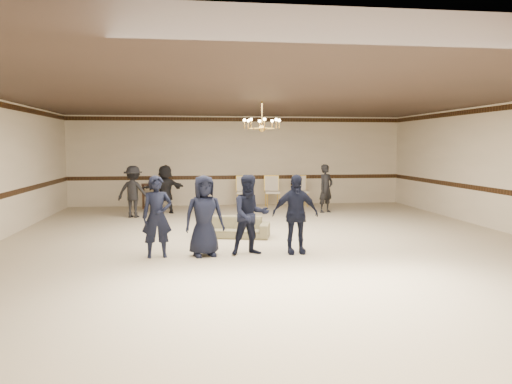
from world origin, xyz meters
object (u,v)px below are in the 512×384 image
Objects in this scene: banquet_chair_left at (244,192)px; settee at (234,227)px; adult_mid at (165,189)px; chandelier at (262,115)px; adult_right at (326,189)px; boy_d at (295,214)px; banquet_chair_right at (301,191)px; adult_left at (133,192)px; boy_b at (204,216)px; console_table at (157,196)px; boy_c at (250,215)px; boy_a at (157,217)px; banquet_chair_mid at (273,192)px.

settee is at bearing -94.48° from banquet_chair_left.
adult_mid is at bearing -151.06° from banquet_chair_left.
chandelier reaches higher than adult_right.
banquet_chair_left is at bearing 90.81° from boy_d.
adult_mid is 1.44× the size of banquet_chair_right.
adult_right reaches higher than banquet_chair_left.
boy_d is at bearing -84.12° from banquet_chair_left.
adult_left reaches higher than banquet_chair_left.
boy_b is 1.02× the size of adult_right.
banquet_chair_left is (3.54, 1.92, -0.24)m from adult_left.
chandelier reaches higher than adult_left.
adult_right is at bearing -23.71° from console_table.
boy_b reaches higher than console_table.
chandelier is 3.11m from boy_c.
adult_right is at bearing 53.84° from chandelier.
banquet_chair_mid is at bearing 57.72° from boy_a.
boy_a is 1.55× the size of console_table.
banquet_chair_left is (0.67, 7.39, -0.25)m from boy_c.
adult_mid is 2.91m from banquet_chair_left.
settee is 1.07× the size of adult_right.
boy_b is (-1.45, -2.24, -2.09)m from chandelier.
boy_b is at bearing -7.16° from boy_a.
chandelier is at bearing 36.45° from boy_a.
settee is 1.54× the size of banquet_chair_left.
adult_left is at bearing 6.90° from adult_mid.
adult_left is at bearing 123.56° from boy_d.
chandelier reaches higher than boy_d.
boy_b is 7.56m from banquet_chair_left.
adult_right is (3.13, 5.77, -0.02)m from boy_c.
boy_a is at bearing -91.25° from console_table.
banquet_chair_left is (-2.46, 1.62, -0.24)m from adult_right.
boy_d is 1.47× the size of banquet_chair_left.
chandelier reaches higher than banquet_chair_mid.
chandelier reaches higher than boy_a.
boy_c is 1.00× the size of boy_d.
banquet_chair_left is 1.00m from banquet_chair_mid.
adult_right is 1.44× the size of banquet_chair_mid.
boy_c is at bearing 76.72° from adult_mid.
chandelier is 0.60× the size of boy_a.
boy_a reaches higher than settee.
settee is at bearing 41.81° from boy_a.
adult_left and adult_mid have the same top height.
adult_right is (3.29, 3.89, 0.53)m from settee.
chandelier is at bearing -116.97° from banquet_chair_right.
banquet_chair_mid is at bearing 67.86° from boy_c.
boy_c is at bearing -97.51° from banquet_chair_mid.
boy_b and boy_d have the same top height.
adult_right reaches higher than banquet_chair_mid.
banquet_chair_mid is at bearing 4.07° from banquet_chair_left.
boy_c is at bearing -103.79° from chandelier.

